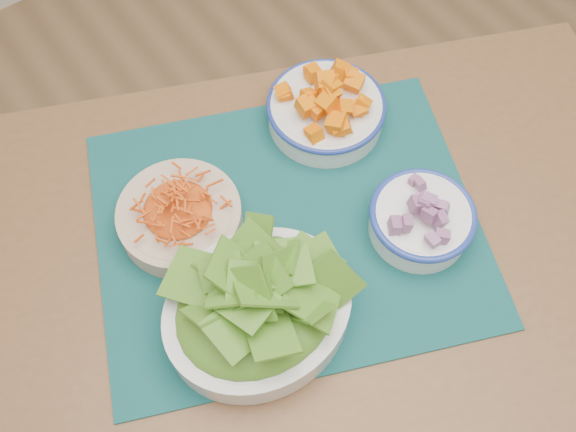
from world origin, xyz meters
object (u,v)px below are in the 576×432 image
at_px(placemat, 288,226).
at_px(squash_bowl, 326,104).
at_px(table, 324,281).
at_px(onion_bowl, 422,217).
at_px(carrot_bowl, 179,214).
at_px(lettuce_bowl, 258,306).

xyz_separation_m(placemat, squash_bowl, (0.16, 0.12, 0.05)).
bearing_deg(table, onion_bowl, 2.18).
distance_m(table, squash_bowl, 0.29).
relative_size(carrot_bowl, squash_bowl, 0.88).
relative_size(table, onion_bowl, 8.21).
relative_size(placemat, onion_bowl, 3.64).
bearing_deg(table, carrot_bowl, 156.85).
distance_m(placemat, onion_bowl, 0.20).
bearing_deg(onion_bowl, carrot_bowl, 143.24).
distance_m(lettuce_bowl, onion_bowl, 0.27).
xyz_separation_m(placemat, onion_bowl, (0.15, -0.12, 0.04)).
height_order(carrot_bowl, onion_bowl, onion_bowl).
height_order(table, lettuce_bowl, lettuce_bowl).
height_order(table, placemat, placemat).
xyz_separation_m(carrot_bowl, onion_bowl, (0.28, -0.21, 0.01)).
bearing_deg(onion_bowl, lettuce_bowl, 176.00).
distance_m(squash_bowl, onion_bowl, 0.24).
relative_size(table, lettuce_bowl, 4.72).
xyz_separation_m(placemat, carrot_bowl, (-0.13, 0.09, 0.03)).
relative_size(placemat, carrot_bowl, 2.76).
bearing_deg(table, placemat, 133.74).
bearing_deg(placemat, squash_bowl, 59.65).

